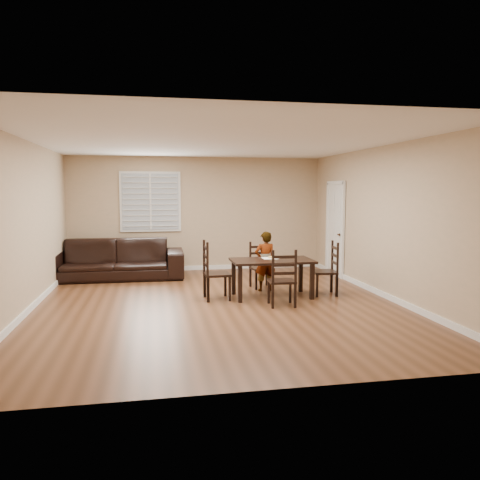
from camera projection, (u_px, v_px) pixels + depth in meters
name	position (u px, v px, depth m)	size (l,w,h in m)	color
ground	(218.00, 304.00, 7.90)	(7.00, 7.00, 0.00)	brown
room	(218.00, 196.00, 7.89)	(6.04, 7.04, 2.72)	tan
dining_table	(272.00, 265.00, 8.37)	(1.45, 0.82, 0.68)	black
chair_near	(260.00, 266.00, 9.28)	(0.45, 0.43, 0.90)	black
chair_far	(283.00, 281.00, 7.62)	(0.45, 0.43, 0.96)	black
chair_left	(210.00, 273.00, 8.17)	(0.45, 0.48, 1.04)	black
chair_right	(331.00, 271.00, 8.57)	(0.47, 0.49, 0.98)	black
child	(265.00, 261.00, 8.88)	(0.41, 0.27, 1.14)	gray
napkin	(270.00, 258.00, 8.51)	(0.27, 0.27, 0.00)	white
donut	(271.00, 257.00, 8.52)	(0.10, 0.10, 0.03)	gold
sofa	(115.00, 259.00, 10.14)	(2.92, 1.14, 0.85)	black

